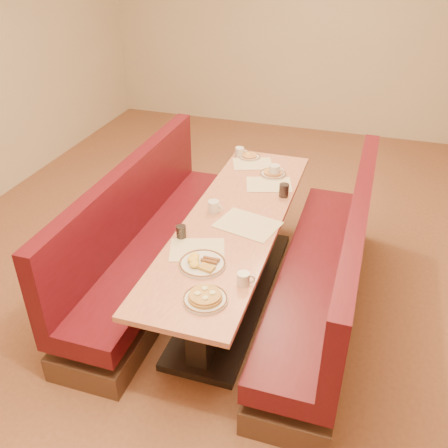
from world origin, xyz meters
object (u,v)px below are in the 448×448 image
(coffee_mug_a, at_px, (244,279))
(coffee_mug_b, at_px, (214,207))
(soda_tumbler_near, at_px, (181,232))
(booth_left, at_px, (150,244))
(diner_table, at_px, (234,259))
(coffee_mug_c, at_px, (275,171))
(eggs_plate, at_px, (202,263))
(coffee_mug_d, at_px, (240,152))
(pancake_plate, at_px, (205,298))
(soda_tumbler_mid, at_px, (284,190))
(booth_right, at_px, (327,278))

(coffee_mug_a, relative_size, coffee_mug_b, 0.91)
(soda_tumbler_near, bearing_deg, booth_left, 140.90)
(diner_table, height_order, coffee_mug_c, coffee_mug_c)
(booth_left, relative_size, eggs_plate, 8.07)
(diner_table, relative_size, coffee_mug_d, 21.15)
(pancake_plate, relative_size, eggs_plate, 0.88)
(eggs_plate, distance_m, soda_tumbler_mid, 1.13)
(diner_table, distance_m, coffee_mug_c, 0.91)
(coffee_mug_d, relative_size, soda_tumbler_near, 1.23)
(coffee_mug_b, bearing_deg, soda_tumbler_near, -90.20)
(coffee_mug_b, bearing_deg, pancake_plate, -60.03)
(booth_right, xyz_separation_m, coffee_mug_c, (-0.60, 0.79, 0.44))
(coffee_mug_b, xyz_separation_m, coffee_mug_d, (-0.10, 1.06, -0.00))
(coffee_mug_a, bearing_deg, coffee_mug_c, 79.67)
(eggs_plate, distance_m, coffee_mug_d, 1.75)
(coffee_mug_b, bearing_deg, diner_table, 0.72)
(pancake_plate, xyz_separation_m, coffee_mug_b, (-0.28, 1.00, 0.03))
(coffee_mug_c, bearing_deg, booth_left, -136.01)
(booth_left, xyz_separation_m, soda_tumbler_mid, (1.01, 0.45, 0.44))
(pancake_plate, height_order, soda_tumbler_mid, soda_tumbler_mid)
(booth_left, height_order, coffee_mug_c, booth_left)
(eggs_plate, distance_m, coffee_mug_a, 0.33)
(booth_right, bearing_deg, coffee_mug_c, 127.41)
(coffee_mug_b, height_order, soda_tumbler_mid, soda_tumbler_mid)
(coffee_mug_c, height_order, soda_tumbler_near, coffee_mug_c)
(diner_table, bearing_deg, booth_left, 180.00)
(diner_table, height_order, eggs_plate, eggs_plate)
(pancake_plate, bearing_deg, soda_tumbler_near, 123.42)
(booth_left, relative_size, soda_tumbler_near, 26.03)
(soda_tumbler_near, bearing_deg, pancake_plate, -56.58)
(soda_tumbler_near, bearing_deg, coffee_mug_c, 70.58)
(coffee_mug_c, bearing_deg, coffee_mug_a, -82.78)
(booth_left, distance_m, coffee_mug_c, 1.25)
(coffee_mug_a, distance_m, coffee_mug_b, 0.91)
(diner_table, bearing_deg, coffee_mug_d, 104.10)
(booth_right, xyz_separation_m, soda_tumbler_near, (-1.01, -0.37, 0.44))
(coffee_mug_d, bearing_deg, diner_table, -82.05)
(coffee_mug_c, xyz_separation_m, coffee_mug_d, (-0.40, 0.31, -0.01))
(soda_tumbler_mid, bearing_deg, diner_table, -121.61)
(eggs_plate, bearing_deg, coffee_mug_c, 83.62)
(pancake_plate, relative_size, coffee_mug_d, 2.30)
(coffee_mug_a, height_order, soda_tumbler_mid, soda_tumbler_mid)
(booth_left, distance_m, booth_right, 1.46)
(coffee_mug_d, height_order, soda_tumbler_near, soda_tumbler_near)
(eggs_plate, height_order, coffee_mug_d, coffee_mug_d)
(booth_left, bearing_deg, soda_tumbler_mid, 24.20)
(coffee_mug_b, height_order, coffee_mug_d, coffee_mug_b)
(coffee_mug_a, height_order, coffee_mug_b, coffee_mug_b)
(coffee_mug_b, distance_m, coffee_mug_d, 1.06)
(eggs_plate, bearing_deg, soda_tumbler_mid, 74.06)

